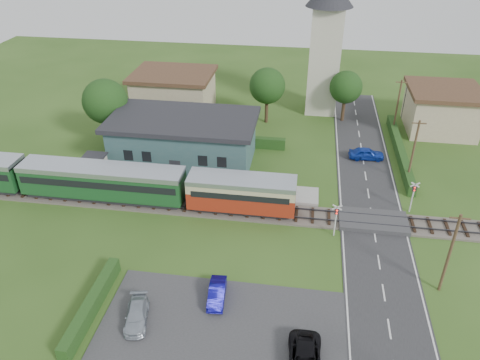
# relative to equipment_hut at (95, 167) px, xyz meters

# --- Properties ---
(ground) EXTENTS (120.00, 120.00, 0.00)m
(ground) POSITION_rel_equipment_hut_xyz_m (18.00, -5.20, -1.75)
(ground) COLOR #2D4C19
(railway_track) EXTENTS (76.00, 3.20, 0.49)m
(railway_track) POSITION_rel_equipment_hut_xyz_m (18.00, -3.20, -1.64)
(railway_track) COLOR #4C443D
(railway_track) RESTS_ON ground
(road) EXTENTS (6.00, 70.00, 0.05)m
(road) POSITION_rel_equipment_hut_xyz_m (28.00, -5.20, -1.72)
(road) COLOR #28282B
(road) RESTS_ON ground
(car_park) EXTENTS (17.00, 9.00, 0.08)m
(car_park) POSITION_rel_equipment_hut_xyz_m (16.50, -17.20, -1.71)
(car_park) COLOR #333335
(car_park) RESTS_ON ground
(crossing_deck) EXTENTS (6.20, 3.40, 0.45)m
(crossing_deck) POSITION_rel_equipment_hut_xyz_m (28.00, -3.20, -1.52)
(crossing_deck) COLOR #333335
(crossing_deck) RESTS_ON ground
(platform) EXTENTS (30.00, 3.00, 0.45)m
(platform) POSITION_rel_equipment_hut_xyz_m (8.00, 0.00, -1.52)
(platform) COLOR gray
(platform) RESTS_ON ground
(equipment_hut) EXTENTS (2.30, 2.30, 2.55)m
(equipment_hut) POSITION_rel_equipment_hut_xyz_m (0.00, 0.00, 0.00)
(equipment_hut) COLOR beige
(equipment_hut) RESTS_ON platform
(station_building) EXTENTS (16.00, 9.00, 5.30)m
(station_building) POSITION_rel_equipment_hut_xyz_m (8.00, 5.79, 0.95)
(station_building) COLOR #305558
(station_building) RESTS_ON ground
(train) EXTENTS (43.20, 2.90, 3.40)m
(train) POSITION_rel_equipment_hut_xyz_m (-0.97, -3.20, 0.43)
(train) COLOR #232328
(train) RESTS_ON ground
(church_tower) EXTENTS (6.00, 6.00, 17.60)m
(church_tower) POSITION_rel_equipment_hut_xyz_m (23.00, 22.80, 8.48)
(church_tower) COLOR beige
(church_tower) RESTS_ON ground
(house_west) EXTENTS (10.80, 8.80, 5.50)m
(house_west) POSITION_rel_equipment_hut_xyz_m (3.00, 19.80, 1.04)
(house_west) COLOR tan
(house_west) RESTS_ON ground
(house_east) EXTENTS (8.80, 8.80, 5.50)m
(house_east) POSITION_rel_equipment_hut_xyz_m (38.00, 18.80, 1.05)
(house_east) COLOR tan
(house_east) RESTS_ON ground
(hedge_carpark) EXTENTS (0.80, 9.00, 1.20)m
(hedge_carpark) POSITION_rel_equipment_hut_xyz_m (7.00, -17.20, -1.15)
(hedge_carpark) COLOR #193814
(hedge_carpark) RESTS_ON ground
(hedge_roadside) EXTENTS (0.80, 18.00, 1.20)m
(hedge_roadside) POSITION_rel_equipment_hut_xyz_m (32.20, 10.80, -1.15)
(hedge_roadside) COLOR #193814
(hedge_roadside) RESTS_ON ground
(hedge_station) EXTENTS (22.00, 0.80, 1.30)m
(hedge_station) POSITION_rel_equipment_hut_xyz_m (8.00, 10.30, -1.10)
(hedge_station) COLOR #193814
(hedge_station) RESTS_ON ground
(tree_a) EXTENTS (5.20, 5.20, 8.00)m
(tree_a) POSITION_rel_equipment_hut_xyz_m (-2.00, 8.80, 3.63)
(tree_a) COLOR #332316
(tree_a) RESTS_ON ground
(tree_b) EXTENTS (4.60, 4.60, 7.34)m
(tree_b) POSITION_rel_equipment_hut_xyz_m (16.00, 17.80, 3.27)
(tree_b) COLOR #332316
(tree_b) RESTS_ON ground
(tree_c) EXTENTS (4.20, 4.20, 6.78)m
(tree_c) POSITION_rel_equipment_hut_xyz_m (26.00, 19.80, 2.91)
(tree_c) COLOR #332316
(tree_c) RESTS_ON ground
(utility_pole_b) EXTENTS (1.40, 0.22, 7.00)m
(utility_pole_b) POSITION_rel_equipment_hut_xyz_m (32.20, -11.20, 1.88)
(utility_pole_b) COLOR #473321
(utility_pole_b) RESTS_ON ground
(utility_pole_c) EXTENTS (1.40, 0.22, 7.00)m
(utility_pole_c) POSITION_rel_equipment_hut_xyz_m (32.20, 4.80, 1.88)
(utility_pole_c) COLOR #473321
(utility_pole_c) RESTS_ON ground
(utility_pole_d) EXTENTS (1.40, 0.22, 7.00)m
(utility_pole_d) POSITION_rel_equipment_hut_xyz_m (32.20, 16.80, 1.88)
(utility_pole_d) COLOR #473321
(utility_pole_d) RESTS_ON ground
(crossing_signal_near) EXTENTS (0.84, 0.28, 3.28)m
(crossing_signal_near) POSITION_rel_equipment_hut_xyz_m (24.40, -5.61, 0.39)
(crossing_signal_near) COLOR silver
(crossing_signal_near) RESTS_ON ground
(crossing_signal_far) EXTENTS (0.84, 0.28, 3.28)m
(crossing_signal_far) POSITION_rel_equipment_hut_xyz_m (31.60, -0.81, 0.39)
(crossing_signal_far) COLOR silver
(crossing_signal_far) RESTS_ON ground
(streetlamp_west) EXTENTS (0.30, 0.30, 5.15)m
(streetlamp_west) POSITION_rel_equipment_hut_xyz_m (-4.00, 14.80, 1.29)
(streetlamp_west) COLOR #3F3F47
(streetlamp_west) RESTS_ON ground
(streetlamp_east) EXTENTS (0.30, 0.30, 5.15)m
(streetlamp_east) POSITION_rel_equipment_hut_xyz_m (34.00, 21.80, 1.29)
(streetlamp_east) COLOR #3F3F47
(streetlamp_east) RESTS_ON ground
(car_on_road) EXTENTS (4.02, 1.84, 1.33)m
(car_on_road) POSITION_rel_equipment_hut_xyz_m (28.31, 9.24, -1.03)
(car_on_road) COLOR #1233A8
(car_on_road) RESTS_ON road
(car_park_blue) EXTENTS (1.45, 3.48, 1.12)m
(car_park_blue) POSITION_rel_equipment_hut_xyz_m (15.66, -14.70, -1.11)
(car_park_blue) COLOR #0D0A85
(car_park_blue) RESTS_ON car_park
(car_park_silver) EXTENTS (2.26, 3.94, 1.07)m
(car_park_silver) POSITION_rel_equipment_hut_xyz_m (10.50, -17.60, -1.13)
(car_park_silver) COLOR #9CA5B2
(car_park_silver) RESTS_ON car_park
(car_park_dark) EXTENTS (2.27, 4.64, 1.27)m
(car_park_dark) POSITION_rel_equipment_hut_xyz_m (22.26, -19.69, -1.03)
(car_park_dark) COLOR black
(car_park_dark) RESTS_ON car_park
(pedestrian_near) EXTENTS (0.76, 0.58, 1.86)m
(pedestrian_near) POSITION_rel_equipment_hut_xyz_m (15.25, -0.80, -0.37)
(pedestrian_near) COLOR gray
(pedestrian_near) RESTS_ON platform
(pedestrian_far) EXTENTS (0.73, 0.90, 1.76)m
(pedestrian_far) POSITION_rel_equipment_hut_xyz_m (-0.09, 0.33, -0.42)
(pedestrian_far) COLOR gray
(pedestrian_far) RESTS_ON platform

